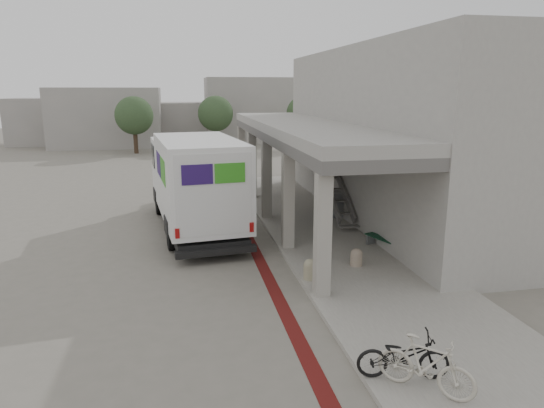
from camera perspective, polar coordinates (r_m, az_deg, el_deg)
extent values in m
plane|color=slate|center=(15.78, -5.27, -6.44)|extent=(120.00, 120.00, 0.00)
cube|color=#551211|center=(17.77, -2.70, -4.10)|extent=(0.35, 40.00, 0.01)
cube|color=gray|center=(16.59, 8.67, -5.32)|extent=(4.40, 28.00, 0.12)
cube|color=gray|center=(21.25, 13.56, 8.04)|extent=(4.30, 17.00, 7.00)
cube|color=#5A5855|center=(20.00, 3.62, 8.07)|extent=(3.40, 16.90, 0.35)
cube|color=gray|center=(19.97, 3.63, 9.07)|extent=(3.40, 16.90, 0.35)
cube|color=gray|center=(49.31, -18.83, 9.63)|extent=(10.00, 6.00, 5.50)
cube|color=gray|center=(52.90, -10.57, 9.49)|extent=(8.00, 6.00, 4.00)
cube|color=gray|center=(51.36, -2.63, 10.99)|extent=(9.00, 6.00, 6.50)
cube|color=gray|center=(53.40, -24.82, 8.81)|extent=(7.00, 5.00, 4.50)
cylinder|color=#38281C|center=(43.14, -15.75, 7.34)|extent=(0.36, 0.36, 2.40)
sphere|color=#2A3B22|center=(43.00, -15.92, 9.99)|extent=(3.20, 3.20, 3.20)
cylinder|color=#38281C|center=(45.10, -6.58, 7.99)|extent=(0.36, 0.36, 2.40)
sphere|color=#2A3B22|center=(44.97, -6.65, 10.52)|extent=(3.20, 3.20, 3.20)
cylinder|color=#38281C|center=(45.43, 3.73, 8.08)|extent=(0.36, 0.36, 2.40)
sphere|color=#2A3B22|center=(45.29, 3.77, 10.60)|extent=(3.20, 3.20, 3.20)
cube|color=black|center=(19.06, -8.88, -1.66)|extent=(3.22, 8.01, 0.33)
cube|color=silver|center=(17.72, -8.58, 2.93)|extent=(3.32, 6.05, 2.89)
cube|color=silver|center=(21.50, -10.19, 4.23)|extent=(2.90, 2.41, 2.56)
cube|color=silver|center=(22.80, -10.47, 2.32)|extent=(2.51, 0.95, 0.89)
cube|color=black|center=(22.29, -10.55, 6.12)|extent=(2.49, 0.82, 1.17)
cube|color=black|center=(15.29, -6.56, -5.58)|extent=(2.57, 0.57, 0.20)
cube|color=#281255|center=(18.26, -13.19, 4.62)|extent=(0.20, 1.55, 0.83)
cube|color=#32901F|center=(16.61, -12.73, 3.81)|extent=(0.20, 1.55, 0.83)
cube|color=#281255|center=(14.68, -8.79, 3.43)|extent=(0.94, 0.14, 0.61)
cube|color=#32901F|center=(14.86, -4.97, 3.65)|extent=(0.94, 0.14, 0.61)
cylinder|color=black|center=(21.72, -13.10, 0.15)|extent=(0.42, 1.03, 1.00)
cylinder|color=black|center=(22.01, -7.03, 0.57)|extent=(0.42, 1.03, 1.00)
cylinder|color=black|center=(16.79, -11.66, -3.65)|extent=(0.42, 1.03, 1.00)
cylinder|color=black|center=(17.15, -3.88, -3.03)|extent=(0.42, 1.03, 1.00)
cube|color=slate|center=(16.16, 14.65, -5.26)|extent=(0.34, 0.18, 0.34)
cube|color=slate|center=(17.09, 11.53, -4.08)|extent=(0.34, 0.18, 0.34)
cube|color=#113321|center=(16.48, 12.76, -4.11)|extent=(0.61, 1.55, 0.04)
cube|color=#113321|center=(16.56, 13.08, -4.04)|extent=(0.61, 1.55, 0.04)
cube|color=#113321|center=(16.64, 13.40, -3.97)|extent=(0.61, 1.55, 0.04)
cylinder|color=gray|center=(14.97, 9.89, -6.47)|extent=(0.36, 0.36, 0.36)
sphere|color=gray|center=(14.91, 9.92, -5.82)|extent=(0.36, 0.36, 0.36)
cylinder|color=gray|center=(13.78, 4.53, -8.01)|extent=(0.39, 0.39, 0.39)
sphere|color=gray|center=(13.72, 4.55, -7.24)|extent=(0.39, 0.39, 0.39)
cube|color=slate|center=(20.45, 7.60, -0.02)|extent=(0.48, 0.63, 1.05)
imported|color=black|center=(9.60, 15.19, -16.86)|extent=(1.79, 0.95, 0.89)
imported|color=#BDB7A6|center=(9.28, 17.65, -17.61)|extent=(1.60, 1.55, 1.04)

